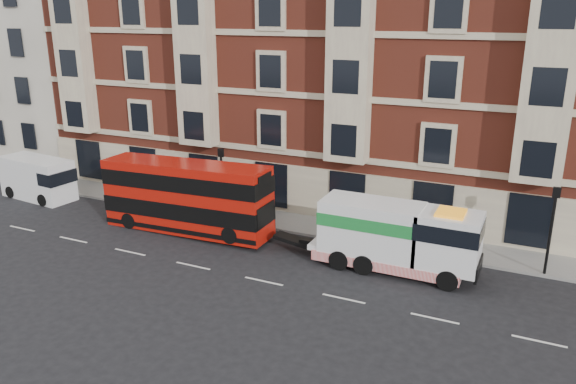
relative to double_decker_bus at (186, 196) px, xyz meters
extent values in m
plane|color=black|center=(6.89, -3.78, -2.18)|extent=(120.00, 120.00, 0.00)
cube|color=slate|center=(6.89, 3.72, -2.10)|extent=(90.00, 3.00, 0.15)
cube|color=maroon|center=(7.39, 11.22, 6.82)|extent=(45.00, 12.00, 18.00)
cube|color=beige|center=(-23.11, 10.22, 5.82)|extent=(16.00, 10.00, 16.00)
cylinder|color=black|center=(0.89, 2.42, -0.03)|extent=(0.14, 0.14, 4.00)
cube|color=black|center=(0.89, 2.42, 2.07)|extent=(0.35, 0.15, 0.50)
cylinder|color=black|center=(18.89, 2.42, -0.03)|extent=(0.14, 0.14, 4.00)
cube|color=black|center=(18.89, 2.42, 2.07)|extent=(0.35, 0.15, 0.50)
cube|color=#B5130A|center=(0.00, 0.00, -0.05)|extent=(10.11, 2.26, 3.97)
cube|color=black|center=(0.00, 0.00, -0.64)|extent=(10.15, 2.32, 0.95)
cube|color=black|center=(0.00, 0.00, 0.98)|extent=(10.15, 2.32, 0.90)
cylinder|color=black|center=(-3.43, -1.02, -1.71)|extent=(0.94, 0.29, 0.94)
cylinder|color=black|center=(-3.43, 1.02, -1.71)|extent=(0.94, 0.29, 0.94)
cylinder|color=black|center=(3.43, -1.02, -1.44)|extent=(0.94, 0.29, 0.94)
cylinder|color=black|center=(3.43, 1.02, -1.44)|extent=(0.94, 0.29, 0.94)
cube|color=white|center=(12.00, 0.00, -1.32)|extent=(8.12, 2.08, 0.27)
cube|color=white|center=(14.62, 0.00, -0.15)|extent=(2.89, 2.26, 2.62)
cube|color=white|center=(10.92, 0.00, -0.10)|extent=(4.87, 2.26, 2.62)
cube|color=#1B7B31|center=(10.92, 0.00, 0.35)|extent=(4.92, 2.30, 0.63)
cube|color=red|center=(11.82, 0.00, -1.63)|extent=(7.22, 2.32, 0.50)
cylinder|color=black|center=(14.89, -1.02, -1.68)|extent=(0.99, 0.32, 0.99)
cylinder|color=black|center=(14.89, 1.02, -1.68)|extent=(0.99, 0.32, 0.99)
cylinder|color=black|center=(10.92, -1.02, -1.68)|extent=(0.99, 0.36, 0.99)
cylinder|color=black|center=(10.92, 1.02, -1.68)|extent=(0.99, 0.36, 0.99)
cylinder|color=black|center=(9.65, -1.02, -1.68)|extent=(0.99, 0.36, 0.99)
cylinder|color=black|center=(9.65, 1.02, -1.68)|extent=(0.99, 0.36, 0.99)
cube|color=white|center=(-12.81, 0.89, -0.79)|extent=(5.50, 2.64, 2.76)
cylinder|color=black|center=(-14.60, 0.05, -1.77)|extent=(0.83, 0.34, 0.81)
cylinder|color=black|center=(-14.40, 2.06, -1.77)|extent=(0.83, 0.34, 0.81)
cylinder|color=black|center=(-11.22, -0.29, -1.77)|extent=(0.83, 0.34, 0.81)
cylinder|color=black|center=(-11.02, 1.72, -1.77)|extent=(0.83, 0.34, 0.81)
imported|color=#1B2D37|center=(-6.18, 2.37, -1.22)|extent=(0.60, 0.40, 1.62)
camera|label=1|loc=(18.07, -25.00, 9.97)|focal=35.00mm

